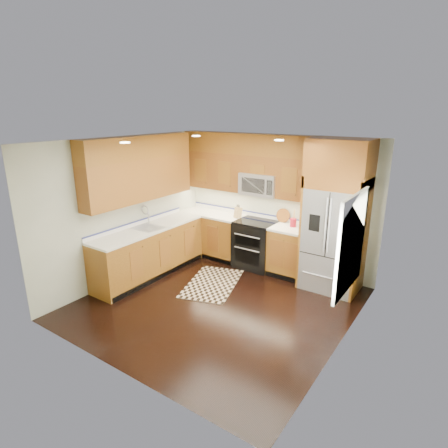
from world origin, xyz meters
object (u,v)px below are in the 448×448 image
Objects in this scene: knife_block at (238,212)px; utensil_crock at (293,221)px; range at (255,244)px; refrigerator at (335,217)px; rug at (212,283)px.

utensil_crock is (1.17, 0.08, 0.00)m from knife_block.
range is 0.94m from utensil_crock.
refrigerator is 9.58× the size of knife_block.
rug is at bearing -128.18° from utensil_crock.
knife_block is at bearing 177.81° from refrigerator.
range is 0.36× the size of refrigerator.
knife_block is at bearing 81.92° from rug.
rug is 1.89m from utensil_crock.
refrigerator reaches higher than range.
rug is at bearing -148.97° from refrigerator.
range is at bearing 59.98° from rug.
range is 1.76m from refrigerator.
knife_block reaches higher than rug.
rug is at bearing -80.43° from knife_block.
refrigerator is at bearing -10.61° from utensil_crock.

